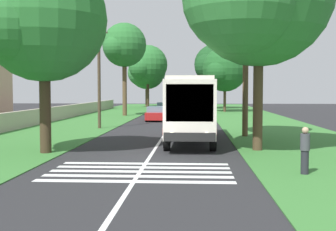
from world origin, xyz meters
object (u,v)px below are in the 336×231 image
object	(u,v)px
roadside_tree_left_3	(43,23)
utility_pole	(99,75)
coach_bus	(190,105)
roadside_tree_left_1	(147,66)
roadside_tree_right_1	(224,70)
roadside_tree_right_0	(244,16)
trailing_car_2	(164,108)
trailing_car_0	(156,114)
roadside_tree_left_2	(146,72)
trailing_car_1	(194,111)
roadside_tree_right_2	(213,66)
roadside_tree_left_0	(124,46)
pedestrian	(305,150)

from	to	relation	value
roadside_tree_left_3	utility_pole	bearing A→B (deg)	0.85
coach_bus	roadside_tree_left_1	world-z (taller)	roadside_tree_left_1
roadside_tree_right_1	coach_bus	bearing A→B (deg)	173.04
roadside_tree_left_1	roadside_tree_right_0	size ratio (longest dim) A/B	0.98
trailing_car_2	coach_bus	bearing A→B (deg)	-173.37
trailing_car_0	roadside_tree_left_1	bearing A→B (deg)	7.66
coach_bus	roadside_tree_left_2	world-z (taller)	roadside_tree_left_2
trailing_car_2	trailing_car_0	bearing A→B (deg)	-179.36
trailing_car_1	utility_pole	xyz separation A→B (m)	(-15.51, 7.43, 3.54)
coach_bus	roadside_tree_right_2	bearing A→B (deg)	-4.09
trailing_car_2	roadside_tree_right_0	bearing A→B (deg)	-166.06
roadside_tree_right_1	roadside_tree_left_3	bearing A→B (deg)	164.42
roadside_tree_right_1	roadside_tree_left_0	bearing A→B (deg)	129.04
roadside_tree_right_2	trailing_car_1	bearing A→B (deg)	172.07
roadside_tree_left_1	utility_pole	size ratio (longest dim) A/B	1.26
trailing_car_1	roadside_tree_left_1	size ratio (longest dim) A/B	0.42
trailing_car_1	roadside_tree_left_0	xyz separation A→B (m)	(1.76, 8.20, 7.44)
roadside_tree_left_3	utility_pole	distance (m)	13.60
roadside_tree_left_3	pedestrian	distance (m)	13.36
coach_bus	trailing_car_2	distance (m)	31.93
utility_pole	pedestrian	size ratio (longest dim) A/B	4.76
trailing_car_0	utility_pole	distance (m)	10.44
coach_bus	roadside_tree_left_1	size ratio (longest dim) A/B	1.10
roadside_tree_right_2	roadside_tree_left_1	bearing A→B (deg)	91.80
trailing_car_1	roadside_tree_right_2	bearing A→B (deg)	-7.93
roadside_tree_right_2	pedestrian	xyz separation A→B (m)	(-55.76, -0.89, -6.01)
roadside_tree_left_1	roadside_tree_right_2	distance (m)	10.54
roadside_tree_left_1	roadside_tree_right_0	bearing A→B (deg)	-165.81
roadside_tree_right_0	roadside_tree_right_1	distance (m)	32.64
roadside_tree_left_3	roadside_tree_right_1	world-z (taller)	roadside_tree_left_3
coach_bus	roadside_tree_left_3	size ratio (longest dim) A/B	1.19
roadside_tree_left_0	roadside_tree_left_1	world-z (taller)	roadside_tree_left_0
trailing_car_2	roadside_tree_left_1	distance (m)	15.43
coach_bus	utility_pole	bearing A→B (deg)	40.56
trailing_car_0	roadside_tree_right_0	bearing A→B (deg)	-154.30
roadside_tree_right_1	utility_pole	xyz separation A→B (m)	(-27.26, 11.55, -1.55)
trailing_car_2	roadside_tree_left_1	bearing A→B (deg)	14.70
trailing_car_0	pedestrian	bearing A→B (deg)	-164.45
roadside_tree_right_1	roadside_tree_left_2	bearing A→B (deg)	36.13
trailing_car_2	roadside_tree_right_2	world-z (taller)	roadside_tree_right_2
roadside_tree_left_1	roadside_tree_right_2	bearing A→B (deg)	-88.20
coach_bus	pedestrian	xyz separation A→B (m)	(-10.09, -4.16, -1.24)
utility_pole	pedestrian	world-z (taller)	utility_pole
roadside_tree_right_1	pedestrian	world-z (taller)	roadside_tree_right_1
roadside_tree_left_0	roadside_tree_left_2	xyz separation A→B (m)	(27.25, 0.28, -1.85)
trailing_car_0	roadside_tree_left_0	distance (m)	11.91
trailing_car_2	roadside_tree_left_3	distance (m)	37.29
trailing_car_0	trailing_car_2	distance (m)	14.17
roadside_tree_right_1	roadside_tree_left_1	bearing A→B (deg)	50.21
trailing_car_0	pedestrian	size ratio (longest dim) A/B	2.54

